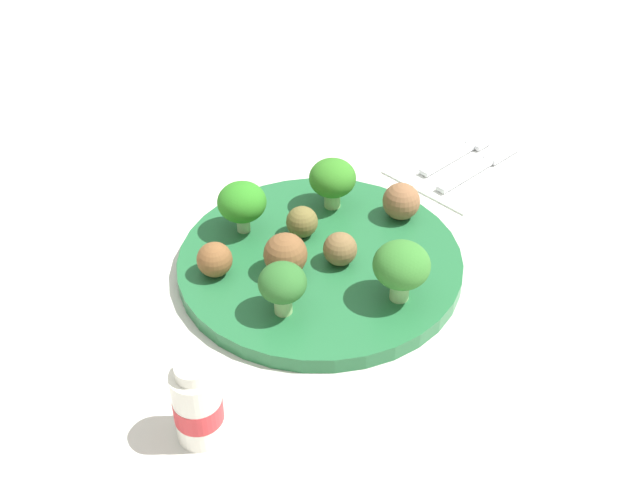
% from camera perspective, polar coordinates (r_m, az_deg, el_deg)
% --- Properties ---
extents(ground_plane, '(4.00, 4.00, 0.00)m').
position_cam_1_polar(ground_plane, '(0.76, 0.00, -2.14)').
color(ground_plane, silver).
extents(plate, '(0.28, 0.28, 0.02)m').
position_cam_1_polar(plate, '(0.76, 0.00, -1.67)').
color(plate, '#236638').
rests_on(plate, ground_plane).
extents(broccoli_floret_back_left, '(0.05, 0.05, 0.06)m').
position_cam_1_polar(broccoli_floret_back_left, '(0.69, 6.05, -1.98)').
color(broccoli_floret_back_left, '#90C376').
rests_on(broccoli_floret_back_left, plate).
extents(broccoli_floret_back_right, '(0.05, 0.05, 0.05)m').
position_cam_1_polar(broccoli_floret_back_right, '(0.77, -5.83, 2.78)').
color(broccoli_floret_back_right, '#99BE81').
rests_on(broccoli_floret_back_right, plate).
extents(broccoli_floret_mid_right, '(0.05, 0.05, 0.06)m').
position_cam_1_polar(broccoli_floret_mid_right, '(0.80, 0.94, 4.56)').
color(broccoli_floret_mid_right, '#98C476').
rests_on(broccoli_floret_mid_right, plate).
extents(broccoli_floret_center, '(0.04, 0.04, 0.05)m').
position_cam_1_polar(broccoli_floret_center, '(0.67, -2.81, -3.30)').
color(broccoli_floret_center, '#96C077').
rests_on(broccoli_floret_center, plate).
extents(meatball_mid_right, '(0.03, 0.03, 0.03)m').
position_cam_1_polar(meatball_mid_right, '(0.73, -7.84, -1.45)').
color(meatball_mid_right, brown).
rests_on(meatball_mid_right, plate).
extents(meatball_mid_left, '(0.04, 0.04, 0.04)m').
position_cam_1_polar(meatball_mid_left, '(0.80, 6.06, 2.88)').
color(meatball_mid_left, brown).
rests_on(meatball_mid_left, plate).
extents(meatball_back_left, '(0.03, 0.03, 0.03)m').
position_cam_1_polar(meatball_back_left, '(0.77, -1.35, 1.36)').
color(meatball_back_left, brown).
rests_on(meatball_back_left, plate).
extents(meatball_center, '(0.03, 0.03, 0.03)m').
position_cam_1_polar(meatball_center, '(0.74, 1.50, -0.67)').
color(meatball_center, brown).
rests_on(meatball_center, plate).
extents(meatball_back_right, '(0.04, 0.04, 0.04)m').
position_cam_1_polar(meatball_back_right, '(0.72, -2.59, -1.08)').
color(meatball_back_right, brown).
rests_on(meatball_back_right, plate).
extents(napkin, '(0.18, 0.14, 0.01)m').
position_cam_1_polar(napkin, '(0.93, 10.87, 5.58)').
color(napkin, white).
rests_on(napkin, ground_plane).
extents(fork, '(0.12, 0.03, 0.01)m').
position_cam_1_polar(fork, '(0.94, 10.32, 6.43)').
color(fork, silver).
rests_on(fork, napkin).
extents(knife, '(0.15, 0.03, 0.01)m').
position_cam_1_polar(knife, '(0.93, 12.06, 5.55)').
color(knife, silver).
rests_on(knife, napkin).
extents(yogurt_bottle, '(0.04, 0.04, 0.08)m').
position_cam_1_polar(yogurt_bottle, '(0.60, -9.08, -11.97)').
color(yogurt_bottle, white).
rests_on(yogurt_bottle, ground_plane).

